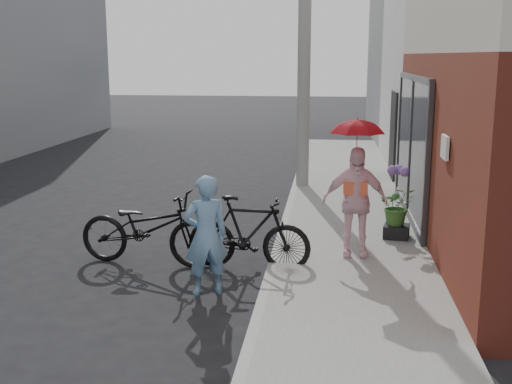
% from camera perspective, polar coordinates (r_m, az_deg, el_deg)
% --- Properties ---
extents(ground, '(80.00, 80.00, 0.00)m').
position_cam_1_polar(ground, '(8.83, -4.92, -7.64)').
color(ground, black).
rests_on(ground, ground).
extents(sidewalk, '(2.20, 24.00, 0.12)m').
position_cam_1_polar(sidewalk, '(10.55, 8.57, -4.08)').
color(sidewalk, gray).
rests_on(sidewalk, ground).
extents(curb, '(0.12, 24.00, 0.12)m').
position_cam_1_polar(curb, '(10.57, 2.26, -3.92)').
color(curb, '#9E9E99').
rests_on(curb, ground).
extents(east_building_far, '(8.00, 8.00, 7.00)m').
position_cam_1_polar(east_building_far, '(24.76, 19.98, 12.57)').
color(east_building_far, slate).
rests_on(east_building_far, ground).
extents(utility_pole, '(0.28, 0.28, 7.00)m').
position_cam_1_polar(utility_pole, '(14.16, 4.34, 14.17)').
color(utility_pole, '#9E9E99').
rests_on(utility_pole, ground).
extents(officer, '(0.66, 0.57, 1.54)m').
position_cam_1_polar(officer, '(8.03, -4.47, -3.88)').
color(officer, '#6792B7').
rests_on(officer, ground).
extents(bike_left, '(2.11, 0.93, 1.08)m').
position_cam_1_polar(bike_left, '(9.34, -9.59, -3.20)').
color(bike_left, black).
rests_on(bike_left, ground).
extents(bike_right, '(1.79, 0.63, 1.05)m').
position_cam_1_polar(bike_right, '(9.00, -0.65, -3.68)').
color(bike_right, black).
rests_on(bike_right, ground).
extents(kimono_woman, '(0.95, 0.43, 1.59)m').
position_cam_1_polar(kimono_woman, '(9.30, 8.79, -0.85)').
color(kimono_woman, white).
rests_on(kimono_woman, sidewalk).
extents(parasol, '(0.75, 0.75, 0.66)m').
position_cam_1_polar(parasol, '(9.11, 9.01, 6.07)').
color(parasol, red).
rests_on(parasol, kimono_woman).
extents(planter, '(0.45, 0.45, 0.20)m').
position_cam_1_polar(planter, '(10.48, 12.37, -3.43)').
color(planter, black).
rests_on(planter, sidewalk).
extents(potted_plant, '(0.56, 0.49, 0.63)m').
position_cam_1_polar(potted_plant, '(10.37, 12.47, -1.22)').
color(potted_plant, '#3D702D').
rests_on(potted_plant, planter).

